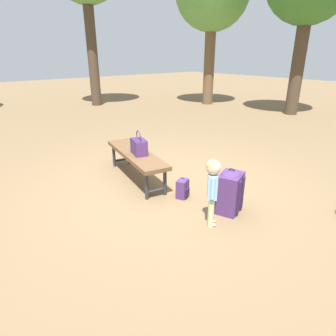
{
  "coord_description": "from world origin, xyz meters",
  "views": [
    {
      "loc": [
        2.94,
        -2.49,
        1.88
      ],
      "look_at": [
        0.19,
        -0.19,
        0.45
      ],
      "focal_mm": 31.06,
      "sensor_mm": 36.0,
      "label": 1
    }
  ],
  "objects_px": {
    "backpack_small": "(183,188)",
    "child_standing": "(213,183)",
    "backpack_large": "(230,190)",
    "park_bench": "(136,156)",
    "handbag": "(139,146)"
  },
  "relations": [
    {
      "from": "park_bench",
      "to": "backpack_small",
      "type": "xyz_separation_m",
      "value": [
        0.93,
        0.13,
        -0.24
      ]
    },
    {
      "from": "child_standing",
      "to": "backpack_small",
      "type": "xyz_separation_m",
      "value": [
        -0.72,
        0.22,
        -0.39
      ]
    },
    {
      "from": "backpack_small",
      "to": "child_standing",
      "type": "bearing_deg",
      "value": -16.77
    },
    {
      "from": "park_bench",
      "to": "child_standing",
      "type": "distance_m",
      "value": 1.66
    },
    {
      "from": "child_standing",
      "to": "backpack_large",
      "type": "height_order",
      "value": "child_standing"
    },
    {
      "from": "child_standing",
      "to": "backpack_large",
      "type": "distance_m",
      "value": 0.49
    },
    {
      "from": "park_bench",
      "to": "backpack_small",
      "type": "height_order",
      "value": "park_bench"
    },
    {
      "from": "child_standing",
      "to": "backpack_small",
      "type": "relative_size",
      "value": 2.72
    },
    {
      "from": "backpack_large",
      "to": "backpack_small",
      "type": "relative_size",
      "value": 1.95
    },
    {
      "from": "park_bench",
      "to": "backpack_small",
      "type": "distance_m",
      "value": 0.97
    },
    {
      "from": "handbag",
      "to": "child_standing",
      "type": "relative_size",
      "value": 0.45
    },
    {
      "from": "backpack_small",
      "to": "handbag",
      "type": "bearing_deg",
      "value": -170.51
    },
    {
      "from": "handbag",
      "to": "backpack_large",
      "type": "distance_m",
      "value": 1.54
    },
    {
      "from": "handbag",
      "to": "park_bench",
      "type": "bearing_deg",
      "value": 174.75
    },
    {
      "from": "handbag",
      "to": "backpack_small",
      "type": "xyz_separation_m",
      "value": [
        0.83,
        0.14,
        -0.43
      ]
    }
  ]
}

